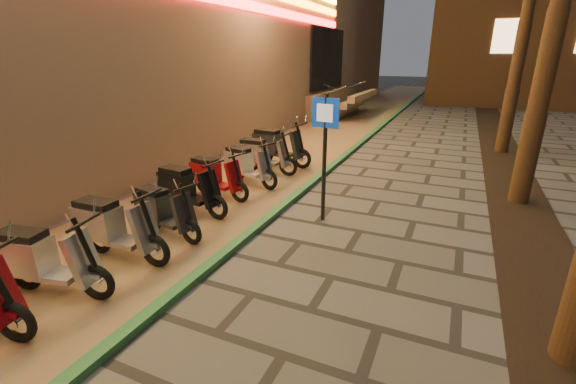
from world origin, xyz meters
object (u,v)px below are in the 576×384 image
at_px(scooter_6, 112,227).
at_px(scooter_9, 214,176).
at_px(pedestrian_sign, 325,141).
at_px(scooter_11, 261,154).
at_px(scooter_12, 275,145).
at_px(scooter_7, 162,210).
at_px(scooter_8, 186,188).
at_px(scooter_10, 246,164).
at_px(scooter_5, 42,259).

bearing_deg(scooter_6, scooter_9, 91.14).
xyz_separation_m(pedestrian_sign, scooter_6, (-2.50, -2.69, -1.02)).
relative_size(pedestrian_sign, scooter_9, 1.53).
height_order(scooter_11, scooter_12, scooter_12).
bearing_deg(pedestrian_sign, scooter_7, -134.59).
bearing_deg(scooter_8, scooter_10, 91.49).
bearing_deg(scooter_12, scooter_6, -83.41).
bearing_deg(scooter_8, scooter_5, -82.17).
relative_size(scooter_8, scooter_12, 0.90).
xyz_separation_m(pedestrian_sign, scooter_5, (-2.55, -3.78, -1.04)).
bearing_deg(scooter_5, scooter_11, 77.96).
bearing_deg(pedestrian_sign, scooter_5, -114.96).
bearing_deg(scooter_12, scooter_10, -80.91).
bearing_deg(scooter_12, scooter_9, -85.92).
bearing_deg(scooter_7, scooter_9, 109.06).
relative_size(scooter_8, scooter_9, 1.07).
height_order(scooter_9, scooter_10, scooter_10).
bearing_deg(scooter_7, scooter_10, 102.42).
bearing_deg(scooter_12, scooter_5, -83.96).
relative_size(scooter_7, scooter_9, 0.97).
bearing_deg(scooter_5, scooter_12, 78.12).
bearing_deg(scooter_11, scooter_9, -94.73).
bearing_deg(scooter_6, pedestrian_sign, 45.23).
bearing_deg(scooter_9, scooter_12, 96.56).
bearing_deg(scooter_10, scooter_12, 108.37).
bearing_deg(scooter_9, scooter_6, -78.42).
bearing_deg(scooter_8, scooter_7, -68.52).
xyz_separation_m(scooter_8, scooter_11, (0.09, 3.05, -0.00)).
bearing_deg(pedestrian_sign, scooter_12, 137.42).
relative_size(pedestrian_sign, scooter_6, 1.42).
xyz_separation_m(scooter_6, scooter_11, (-0.04, 5.02, -0.01)).
xyz_separation_m(scooter_5, scooter_9, (-0.10, 4.05, -0.02)).
bearing_deg(scooter_5, scooter_8, 79.57).
distance_m(scooter_10, scooter_12, 1.88).
bearing_deg(scooter_7, scooter_11, 103.18).
bearing_deg(pedestrian_sign, scooter_11, 146.58).
xyz_separation_m(scooter_9, scooter_11, (0.12, 2.05, 0.03)).
distance_m(scooter_9, scooter_10, 1.10).
height_order(scooter_8, scooter_12, scooter_12).
relative_size(scooter_5, scooter_10, 1.02).
distance_m(scooter_7, scooter_11, 4.07).
relative_size(scooter_10, scooter_12, 0.87).
height_order(pedestrian_sign, scooter_7, pedestrian_sign).
distance_m(scooter_7, scooter_12, 4.97).
relative_size(scooter_7, scooter_8, 0.91).
relative_size(scooter_5, scooter_9, 1.05).
xyz_separation_m(scooter_5, scooter_12, (-0.00, 7.01, 0.06)).
bearing_deg(scooter_9, pedestrian_sign, 2.62).
bearing_deg(scooter_11, scooter_5, -91.60).
bearing_deg(pedestrian_sign, scooter_6, -123.73).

